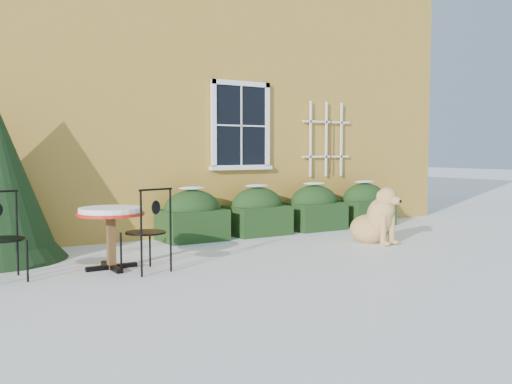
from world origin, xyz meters
TOP-DOWN VIEW (x-y plane):
  - ground at (0.00, 0.00)m, footprint 80.00×80.00m
  - house at (0.00, 7.00)m, footprint 12.40×8.40m
  - hedge_row at (1.65, 2.55)m, footprint 4.95×0.80m
  - bistro_table at (-2.21, 0.94)m, footprint 0.85×0.85m
  - patio_chair_near at (-1.88, 0.52)m, footprint 0.57×0.56m
  - patio_chair_far at (-3.49, 0.99)m, footprint 0.50×0.50m
  - dog at (2.11, 0.66)m, footprint 0.68×1.07m

SIDE VIEW (x-z plane):
  - ground at x=0.00m, z-range 0.00..0.00m
  - dog at x=2.11m, z-range -0.09..0.86m
  - hedge_row at x=1.65m, z-range -0.05..0.86m
  - patio_chair_far at x=-3.49m, z-range 0.00..1.04m
  - patio_chair_near at x=-1.88m, z-range 0.00..1.05m
  - bistro_table at x=-2.21m, z-range 0.26..1.05m
  - house at x=0.00m, z-range 0.02..6.42m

